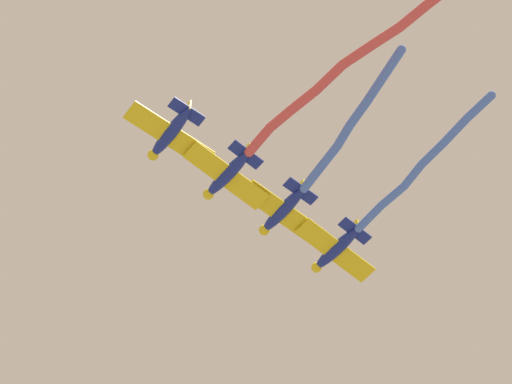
{
  "coord_description": "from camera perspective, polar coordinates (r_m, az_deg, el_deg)",
  "views": [
    {
      "loc": [
        -27.51,
        -31.71,
        3.46
      ],
      "look_at": [
        4.42,
        1.4,
        83.48
      ],
      "focal_mm": 81.74,
      "sensor_mm": 36.0,
      "label": 1
    }
  ],
  "objects": [
    {
      "name": "airplane_right_wing",
      "position": [
        91.41,
        -1.43,
        0.85
      ],
      "size": [
        7.55,
        5.64,
        1.89
      ],
      "rotation": [
        0.0,
        0.0,
        1.51
      ],
      "color": "navy"
    },
    {
      "name": "smoke_trail_left_wing",
      "position": [
        90.65,
        4.74,
        3.46
      ],
      "size": [
        3.61,
        13.87,
        2.18
      ],
      "color": "#4C75DB"
    },
    {
      "name": "smoke_trail_lead",
      "position": [
        91.78,
        8.18,
        1.38
      ],
      "size": [
        2.39,
        15.85,
        1.44
      ],
      "color": "#4C75DB"
    },
    {
      "name": "airplane_slot",
      "position": [
        90.26,
        -4.24,
        2.87
      ],
      "size": [
        7.63,
        5.74,
        1.89
      ],
      "rotation": [
        0.0,
        0.0,
        1.44
      ],
      "color": "navy"
    },
    {
      "name": "airplane_left_wing",
      "position": [
        93.4,
        1.3,
        -0.93
      ],
      "size": [
        7.59,
        5.68,
        1.89
      ],
      "rotation": [
        0.0,
        0.0,
        1.48
      ],
      "color": "navy"
    },
    {
      "name": "airplane_lead",
      "position": [
        95.17,
        3.92,
        -2.82
      ],
      "size": [
        7.54,
        5.63,
        1.89
      ],
      "rotation": [
        0.0,
        0.0,
        1.52
      ],
      "color": "navy"
    },
    {
      "name": "smoke_trail_right_wing",
      "position": [
        88.13,
        4.45,
        6.11
      ],
      "size": [
        3.14,
        20.86,
        2.68
      ],
      "color": "#DB4C4C"
    }
  ]
}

